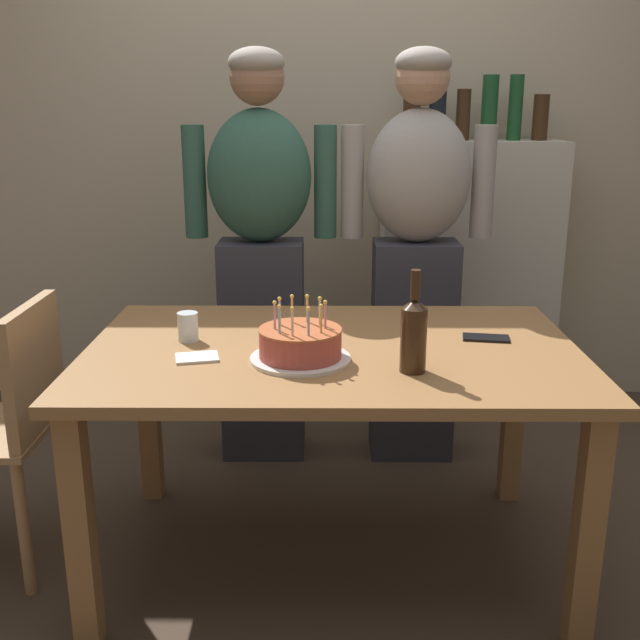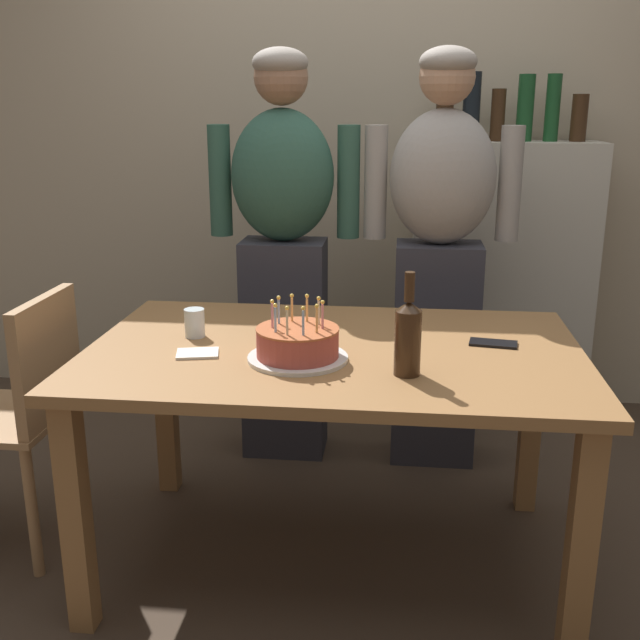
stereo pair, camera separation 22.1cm
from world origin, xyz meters
name	(u,v)px [view 2 (the right image)]	position (x,y,z in m)	size (l,w,h in m)	color
ground_plane	(333,558)	(0.00, 0.00, 0.00)	(10.00, 10.00, 0.00)	#47382B
back_wall	(364,137)	(0.00, 1.55, 1.30)	(5.20, 0.10, 2.60)	tan
dining_table	(334,377)	(0.00, 0.00, 0.64)	(1.50, 0.96, 0.74)	olive
birthday_cake	(298,345)	(-0.09, -0.13, 0.79)	(0.29, 0.29, 0.18)	white
water_glass_near	(195,323)	(-0.45, 0.06, 0.79)	(0.06, 0.06, 0.09)	silver
wine_bottle	(408,336)	(0.22, -0.22, 0.85)	(0.07, 0.07, 0.29)	#382314
cell_phone	(493,343)	(0.49, 0.08, 0.74)	(0.14, 0.07, 0.01)	black
napkin_stack	(198,353)	(-0.40, -0.12, 0.74)	(0.12, 0.09, 0.01)	white
person_man_bearded	(284,252)	(-0.28, 0.80, 0.87)	(0.61, 0.27, 1.66)	#33333D
person_woman_cardigan	(439,255)	(0.35, 0.80, 0.87)	(0.61, 0.27, 1.66)	#33333D
dining_chair	(23,402)	(-1.02, -0.01, 0.52)	(0.42, 0.42, 0.87)	#A37A51
shelf_cabinet	(500,279)	(0.66, 1.33, 0.67)	(0.82, 0.30, 1.59)	beige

